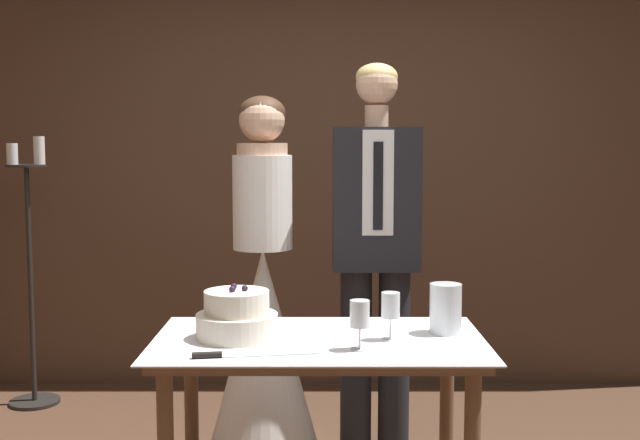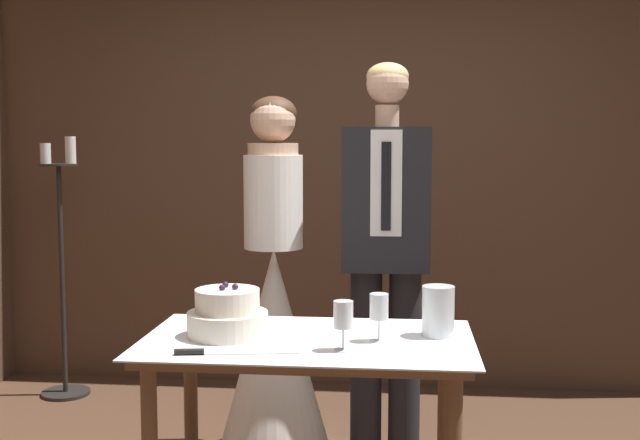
{
  "view_description": "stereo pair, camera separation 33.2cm",
  "coord_description": "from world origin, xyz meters",
  "px_view_note": "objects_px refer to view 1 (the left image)",
  "views": [
    {
      "loc": [
        -0.08,
        -2.83,
        1.49
      ],
      "look_at": [
        -0.09,
        0.47,
        1.16
      ],
      "focal_mm": 45.0,
      "sensor_mm": 36.0,
      "label": 1
    },
    {
      "loc": [
        0.25,
        -2.82,
        1.49
      ],
      "look_at": [
        -0.09,
        0.47,
        1.16
      ],
      "focal_mm": 45.0,
      "sensor_mm": 36.0,
      "label": 2
    }
  ],
  "objects_px": {
    "cake_table": "(320,367)",
    "wine_glass_middle": "(391,307)",
    "tiered_cake": "(238,317)",
    "wine_glass_near": "(361,317)",
    "groom": "(377,241)",
    "candle_stand": "(32,282)",
    "bride": "(264,322)",
    "cake_knife": "(232,355)",
    "hurricane_candle": "(446,310)"
  },
  "relations": [
    {
      "from": "cake_table",
      "to": "groom",
      "type": "relative_size",
      "value": 0.65
    },
    {
      "from": "tiered_cake",
      "to": "hurricane_candle",
      "type": "relative_size",
      "value": 1.6
    },
    {
      "from": "wine_glass_near",
      "to": "bride",
      "type": "relative_size",
      "value": 0.1
    },
    {
      "from": "candle_stand",
      "to": "bride",
      "type": "bearing_deg",
      "value": -26.96
    },
    {
      "from": "groom",
      "to": "candle_stand",
      "type": "xyz_separation_m",
      "value": [
        -1.89,
        0.69,
        -0.32
      ]
    },
    {
      "from": "cake_knife",
      "to": "groom",
      "type": "bearing_deg",
      "value": 54.8
    },
    {
      "from": "tiered_cake",
      "to": "groom",
      "type": "height_order",
      "value": "groom"
    },
    {
      "from": "bride",
      "to": "groom",
      "type": "bearing_deg",
      "value": -0.07
    },
    {
      "from": "bride",
      "to": "candle_stand",
      "type": "bearing_deg",
      "value": 153.04
    },
    {
      "from": "cake_knife",
      "to": "groom",
      "type": "height_order",
      "value": "groom"
    },
    {
      "from": "wine_glass_middle",
      "to": "candle_stand",
      "type": "relative_size",
      "value": 0.12
    },
    {
      "from": "wine_glass_middle",
      "to": "wine_glass_near",
      "type": "bearing_deg",
      "value": -130.61
    },
    {
      "from": "cake_knife",
      "to": "groom",
      "type": "relative_size",
      "value": 0.23
    },
    {
      "from": "hurricane_candle",
      "to": "bride",
      "type": "distance_m",
      "value": 1.11
    },
    {
      "from": "candle_stand",
      "to": "hurricane_candle",
      "type": "bearing_deg",
      "value": -35.3
    },
    {
      "from": "cake_table",
      "to": "tiered_cake",
      "type": "bearing_deg",
      "value": 177.83
    },
    {
      "from": "tiered_cake",
      "to": "cake_knife",
      "type": "xyz_separation_m",
      "value": [
        0.01,
        -0.26,
        -0.07
      ]
    },
    {
      "from": "wine_glass_middle",
      "to": "groom",
      "type": "height_order",
      "value": "groom"
    },
    {
      "from": "bride",
      "to": "wine_glass_near",
      "type": "bearing_deg",
      "value": -68.47
    },
    {
      "from": "hurricane_candle",
      "to": "candle_stand",
      "type": "relative_size",
      "value": 0.12
    },
    {
      "from": "cake_table",
      "to": "tiered_cake",
      "type": "height_order",
      "value": "tiered_cake"
    },
    {
      "from": "tiered_cake",
      "to": "bride",
      "type": "relative_size",
      "value": 0.18
    },
    {
      "from": "bride",
      "to": "cake_table",
      "type": "bearing_deg",
      "value": -73.17
    },
    {
      "from": "wine_glass_near",
      "to": "groom",
      "type": "relative_size",
      "value": 0.09
    },
    {
      "from": "bride",
      "to": "cake_knife",
      "type": "bearing_deg",
      "value": -91.43
    },
    {
      "from": "cake_knife",
      "to": "hurricane_candle",
      "type": "bearing_deg",
      "value": 14.8
    },
    {
      "from": "hurricane_candle",
      "to": "groom",
      "type": "xyz_separation_m",
      "value": [
        -0.21,
        0.79,
        0.16
      ]
    },
    {
      "from": "tiered_cake",
      "to": "wine_glass_near",
      "type": "relative_size",
      "value": 1.73
    },
    {
      "from": "cake_table",
      "to": "wine_glass_middle",
      "type": "bearing_deg",
      "value": -2.84
    },
    {
      "from": "groom",
      "to": "tiered_cake",
      "type": "bearing_deg",
      "value": -123.12
    },
    {
      "from": "wine_glass_near",
      "to": "cake_knife",
      "type": "bearing_deg",
      "value": -167.31
    },
    {
      "from": "bride",
      "to": "groom",
      "type": "distance_m",
      "value": 0.66
    },
    {
      "from": "tiered_cake",
      "to": "wine_glass_middle",
      "type": "xyz_separation_m",
      "value": [
        0.56,
        -0.02,
        0.04
      ]
    },
    {
      "from": "wine_glass_near",
      "to": "wine_glass_middle",
      "type": "bearing_deg",
      "value": 49.39
    },
    {
      "from": "wine_glass_middle",
      "to": "bride",
      "type": "bearing_deg",
      "value": 120.46
    },
    {
      "from": "tiered_cake",
      "to": "wine_glass_near",
      "type": "height_order",
      "value": "tiered_cake"
    },
    {
      "from": "cake_table",
      "to": "tiered_cake",
      "type": "distance_m",
      "value": 0.35
    },
    {
      "from": "hurricane_candle",
      "to": "groom",
      "type": "distance_m",
      "value": 0.84
    },
    {
      "from": "bride",
      "to": "hurricane_candle",
      "type": "bearing_deg",
      "value": -47.0
    },
    {
      "from": "wine_glass_near",
      "to": "cake_table",
      "type": "bearing_deg",
      "value": 132.93
    },
    {
      "from": "tiered_cake",
      "to": "groom",
      "type": "distance_m",
      "value": 1.05
    },
    {
      "from": "hurricane_candle",
      "to": "tiered_cake",
      "type": "bearing_deg",
      "value": -174.47
    },
    {
      "from": "wine_glass_middle",
      "to": "hurricane_candle",
      "type": "distance_m",
      "value": 0.24
    },
    {
      "from": "wine_glass_middle",
      "to": "groom",
      "type": "xyz_separation_m",
      "value": [
        0.01,
        0.89,
        0.13
      ]
    },
    {
      "from": "cake_table",
      "to": "tiered_cake",
      "type": "xyz_separation_m",
      "value": [
        -0.3,
        0.01,
        0.19
      ]
    },
    {
      "from": "wine_glass_middle",
      "to": "bride",
      "type": "height_order",
      "value": "bride"
    },
    {
      "from": "cake_knife",
      "to": "cake_table",
      "type": "bearing_deg",
      "value": 31.43
    },
    {
      "from": "cake_knife",
      "to": "candle_stand",
      "type": "relative_size",
      "value": 0.28
    },
    {
      "from": "cake_knife",
      "to": "bride",
      "type": "xyz_separation_m",
      "value": [
        0.03,
        1.13,
        -0.15
      ]
    },
    {
      "from": "hurricane_candle",
      "to": "cake_knife",
      "type": "bearing_deg",
      "value": -156.42
    }
  ]
}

